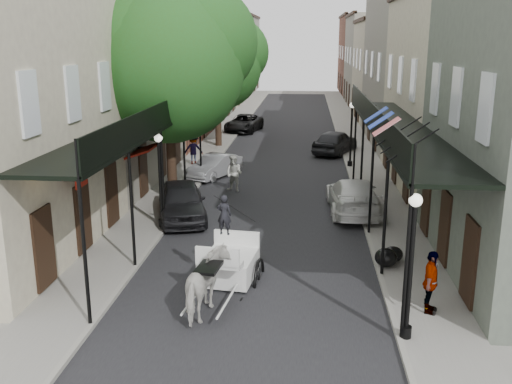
% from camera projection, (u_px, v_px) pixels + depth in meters
% --- Properties ---
extents(ground, '(140.00, 140.00, 0.00)m').
position_uv_depth(ground, '(250.00, 300.00, 16.51)').
color(ground, gray).
rests_on(ground, ground).
extents(road, '(8.00, 90.00, 0.01)m').
position_uv_depth(road, '(282.00, 160.00, 35.75)').
color(road, black).
rests_on(road, ground).
extents(sidewalk_left, '(2.20, 90.00, 0.12)m').
position_uv_depth(sidewalk_left, '(203.00, 157.00, 36.17)').
color(sidewalk_left, gray).
rests_on(sidewalk_left, ground).
extents(sidewalk_right, '(2.20, 90.00, 0.12)m').
position_uv_depth(sidewalk_right, '(362.00, 160.00, 35.31)').
color(sidewalk_right, gray).
rests_on(sidewalk_right, ground).
extents(building_row_left, '(5.00, 80.00, 10.50)m').
position_uv_depth(building_row_left, '(179.00, 67.00, 44.76)').
color(building_row_left, beige).
rests_on(building_row_left, ground).
extents(building_row_right, '(5.00, 80.00, 10.50)m').
position_uv_depth(building_row_right, '(401.00, 67.00, 43.28)').
color(building_row_right, gray).
rests_on(building_row_right, ground).
extents(gallery_left, '(2.20, 18.05, 4.88)m').
position_uv_depth(gallery_left, '(147.00, 124.00, 22.59)').
color(gallery_left, black).
rests_on(gallery_left, sidewalk_left).
extents(gallery_right, '(2.20, 18.05, 4.88)m').
position_uv_depth(gallery_right, '(392.00, 127.00, 21.77)').
color(gallery_right, black).
rests_on(gallery_right, sidewalk_right).
extents(tree_near, '(7.31, 6.80, 9.63)m').
position_uv_depth(tree_near, '(177.00, 59.00, 24.99)').
color(tree_near, '#382619').
rests_on(tree_near, sidewalk_left).
extents(tree_far, '(6.45, 6.00, 8.61)m').
position_uv_depth(tree_far, '(223.00, 62.00, 38.63)').
color(tree_far, '#382619').
rests_on(tree_far, sidewalk_left).
extents(lamppost_right_near, '(0.32, 0.32, 3.71)m').
position_uv_depth(lamppost_right_near, '(411.00, 265.00, 13.70)').
color(lamppost_right_near, black).
rests_on(lamppost_right_near, sidewalk_right).
extents(lamppost_left, '(0.32, 0.32, 3.71)m').
position_uv_depth(lamppost_left, '(160.00, 179.00, 22.11)').
color(lamppost_left, black).
rests_on(lamppost_left, sidewalk_left).
extents(lamppost_right_far, '(0.32, 0.32, 3.71)m').
position_uv_depth(lamppost_right_far, '(351.00, 133.00, 32.95)').
color(lamppost_right_far, black).
rests_on(lamppost_right_far, sidewalk_right).
extents(horse, '(1.20, 2.19, 1.77)m').
position_uv_depth(horse, '(208.00, 285.00, 15.41)').
color(horse, beige).
rests_on(horse, ground).
extents(carriage, '(2.01, 2.76, 2.96)m').
position_uv_depth(carriage, '(233.00, 241.00, 17.94)').
color(carriage, black).
rests_on(carriage, ground).
extents(pedestrian_walking, '(1.08, 0.98, 1.81)m').
position_uv_depth(pedestrian_walking, '(234.00, 173.00, 28.12)').
color(pedestrian_walking, beige).
rests_on(pedestrian_walking, ground).
extents(pedestrian_sidewalk_left, '(1.23, 0.83, 1.76)m').
position_uv_depth(pedestrian_sidewalk_left, '(193.00, 149.00, 33.75)').
color(pedestrian_sidewalk_left, gray).
rests_on(pedestrian_sidewalk_left, sidewalk_left).
extents(pedestrian_sidewalk_right, '(0.73, 1.11, 1.76)m').
position_uv_depth(pedestrian_sidewalk_right, '(431.00, 282.00, 15.28)').
color(pedestrian_sidewalk_right, gray).
rests_on(pedestrian_sidewalk_right, sidewalk_right).
extents(car_left_near, '(3.01, 4.95, 1.58)m').
position_uv_depth(car_left_near, '(182.00, 201.00, 23.76)').
color(car_left_near, black).
rests_on(car_left_near, ground).
extents(car_left_mid, '(2.78, 3.99, 1.25)m').
position_uv_depth(car_left_mid, '(215.00, 166.00, 31.04)').
color(car_left_mid, gray).
rests_on(car_left_mid, ground).
extents(car_left_far, '(3.09, 5.30, 1.39)m').
position_uv_depth(car_left_far, '(244.00, 123.00, 46.56)').
color(car_left_far, black).
rests_on(car_left_far, ground).
extents(car_right_near, '(2.27, 5.19, 1.48)m').
position_uv_depth(car_right_near, '(353.00, 196.00, 24.67)').
color(car_right_near, silver).
rests_on(car_right_near, ground).
extents(car_right_far, '(3.49, 5.00, 1.58)m').
position_uv_depth(car_right_far, '(335.00, 142.00, 37.52)').
color(car_right_far, black).
rests_on(car_right_far, ground).
extents(trash_bags, '(0.99, 1.14, 0.62)m').
position_uv_depth(trash_bags, '(389.00, 256.00, 18.72)').
color(trash_bags, black).
rests_on(trash_bags, sidewalk_right).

